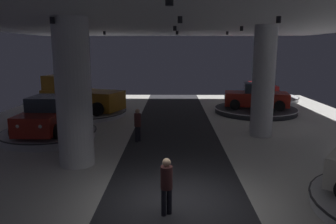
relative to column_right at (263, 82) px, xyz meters
name	(u,v)px	position (x,y,z in m)	size (l,w,h in m)	color
ground	(175,204)	(-4.43, -7.45, -2.77)	(24.00, 44.00, 0.06)	silver
ceiling_with_spotlights	(176,3)	(-4.43, -7.45, 2.80)	(24.00, 44.00, 0.39)	silver
column_right	(263,82)	(0.00, 0.00, 0.00)	(1.11, 1.11, 5.50)	silver
column_left	(74,93)	(-8.18, -4.28, 0.00)	(1.31, 1.31, 5.50)	silver
display_platform_far_left	(84,112)	(-10.46, 5.01, -2.58)	(5.68, 5.68, 0.31)	silver
pickup_truck_far_left	(79,96)	(-10.76, 5.13, -1.51)	(5.70, 4.05, 2.30)	#B77519
display_platform_mid_left	(49,134)	(-10.65, -0.64, -2.54)	(4.63, 4.63, 0.38)	#B7B7BC
display_car_mid_left	(48,115)	(-10.65, -0.61, -1.61)	(2.27, 4.27, 1.71)	maroon
display_platform_far_right	(255,110)	(1.21, 5.94, -2.55)	(5.61, 5.61, 0.36)	#333338
display_car_far_right	(257,97)	(1.24, 5.93, -1.63)	(4.43, 2.75, 1.71)	maroon
display_platform_deep_right	(262,97)	(3.27, 11.88, -2.58)	(6.07, 6.07, 0.31)	silver
display_car_deep_right	(263,87)	(3.26, 11.85, -1.67)	(2.47, 4.34, 1.71)	red
visitor_walking_near	(167,183)	(-4.67, -8.13, -1.84)	(0.32, 0.32, 1.59)	black
visitor_walking_far	(138,123)	(-6.16, -1.20, -1.84)	(0.32, 0.32, 1.59)	black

